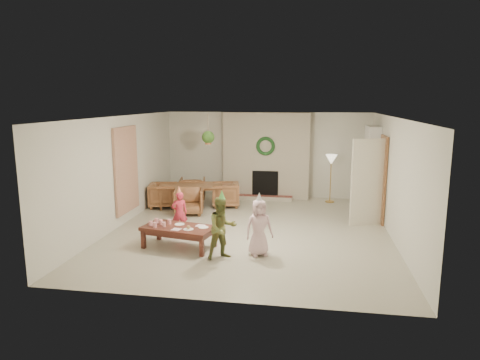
% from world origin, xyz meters
% --- Properties ---
extents(floor, '(7.00, 7.00, 0.00)m').
position_xyz_m(floor, '(0.00, 0.00, 0.00)').
color(floor, '#B7B29E').
rests_on(floor, ground).
extents(ceiling, '(7.00, 7.00, 0.00)m').
position_xyz_m(ceiling, '(0.00, 0.00, 2.50)').
color(ceiling, white).
rests_on(ceiling, wall_back).
extents(wall_back, '(7.00, 0.00, 7.00)m').
position_xyz_m(wall_back, '(0.00, 3.50, 1.25)').
color(wall_back, silver).
rests_on(wall_back, floor).
extents(wall_front, '(7.00, 0.00, 7.00)m').
position_xyz_m(wall_front, '(0.00, -3.50, 1.25)').
color(wall_front, silver).
rests_on(wall_front, floor).
extents(wall_left, '(0.00, 7.00, 7.00)m').
position_xyz_m(wall_left, '(-3.00, 0.00, 1.25)').
color(wall_left, silver).
rests_on(wall_left, floor).
extents(wall_right, '(0.00, 7.00, 7.00)m').
position_xyz_m(wall_right, '(3.00, 0.00, 1.25)').
color(wall_right, silver).
rests_on(wall_right, floor).
extents(fireplace_mass, '(2.50, 0.40, 2.50)m').
position_xyz_m(fireplace_mass, '(0.00, 3.30, 1.25)').
color(fireplace_mass, '#4D2514').
rests_on(fireplace_mass, floor).
extents(fireplace_hearth, '(1.60, 0.30, 0.12)m').
position_xyz_m(fireplace_hearth, '(0.00, 2.95, 0.06)').
color(fireplace_hearth, maroon).
rests_on(fireplace_hearth, floor).
extents(fireplace_firebox, '(0.75, 0.12, 0.75)m').
position_xyz_m(fireplace_firebox, '(0.00, 3.12, 0.45)').
color(fireplace_firebox, black).
rests_on(fireplace_firebox, floor).
extents(fireplace_wreath, '(0.54, 0.10, 0.54)m').
position_xyz_m(fireplace_wreath, '(0.00, 3.07, 1.55)').
color(fireplace_wreath, '#19421D').
rests_on(fireplace_wreath, fireplace_mass).
extents(floor_lamp_base, '(0.25, 0.25, 0.03)m').
position_xyz_m(floor_lamp_base, '(1.86, 3.00, 0.01)').
color(floor_lamp_base, gold).
rests_on(floor_lamp_base, floor).
extents(floor_lamp_post, '(0.03, 0.03, 1.22)m').
position_xyz_m(floor_lamp_post, '(1.86, 3.00, 0.63)').
color(floor_lamp_post, gold).
rests_on(floor_lamp_post, floor).
extents(floor_lamp_shade, '(0.32, 0.32, 0.27)m').
position_xyz_m(floor_lamp_shade, '(1.86, 3.00, 1.22)').
color(floor_lamp_shade, beige).
rests_on(floor_lamp_shade, floor_lamp_post).
extents(bookshelf_carcass, '(0.30, 1.00, 2.20)m').
position_xyz_m(bookshelf_carcass, '(2.84, 2.30, 1.10)').
color(bookshelf_carcass, white).
rests_on(bookshelf_carcass, floor).
extents(bookshelf_shelf_a, '(0.30, 0.92, 0.03)m').
position_xyz_m(bookshelf_shelf_a, '(2.82, 2.30, 0.45)').
color(bookshelf_shelf_a, white).
rests_on(bookshelf_shelf_a, bookshelf_carcass).
extents(bookshelf_shelf_b, '(0.30, 0.92, 0.03)m').
position_xyz_m(bookshelf_shelf_b, '(2.82, 2.30, 0.85)').
color(bookshelf_shelf_b, white).
rests_on(bookshelf_shelf_b, bookshelf_carcass).
extents(bookshelf_shelf_c, '(0.30, 0.92, 0.03)m').
position_xyz_m(bookshelf_shelf_c, '(2.82, 2.30, 1.25)').
color(bookshelf_shelf_c, white).
rests_on(bookshelf_shelf_c, bookshelf_carcass).
extents(bookshelf_shelf_d, '(0.30, 0.92, 0.03)m').
position_xyz_m(bookshelf_shelf_d, '(2.82, 2.30, 1.65)').
color(bookshelf_shelf_d, white).
rests_on(bookshelf_shelf_d, bookshelf_carcass).
extents(books_row_lower, '(0.20, 0.40, 0.24)m').
position_xyz_m(books_row_lower, '(2.80, 2.15, 0.59)').
color(books_row_lower, '#A7231E').
rests_on(books_row_lower, bookshelf_shelf_a).
extents(books_row_mid, '(0.20, 0.44, 0.24)m').
position_xyz_m(books_row_mid, '(2.80, 2.35, 0.99)').
color(books_row_mid, navy).
rests_on(books_row_mid, bookshelf_shelf_b).
extents(books_row_upper, '(0.20, 0.36, 0.22)m').
position_xyz_m(books_row_upper, '(2.80, 2.20, 1.38)').
color(books_row_upper, '#A78423').
rests_on(books_row_upper, bookshelf_shelf_c).
extents(door_frame, '(0.05, 0.86, 2.04)m').
position_xyz_m(door_frame, '(2.96, 1.20, 1.02)').
color(door_frame, brown).
rests_on(door_frame, floor).
extents(door_leaf, '(0.77, 0.32, 2.00)m').
position_xyz_m(door_leaf, '(2.58, 0.82, 1.00)').
color(door_leaf, beige).
rests_on(door_leaf, floor).
extents(curtain_panel, '(0.06, 1.20, 2.00)m').
position_xyz_m(curtain_panel, '(-2.96, 0.20, 1.25)').
color(curtain_panel, '#D3B295').
rests_on(curtain_panel, wall_left).
extents(dining_table, '(1.86, 1.28, 0.60)m').
position_xyz_m(dining_table, '(-1.88, 1.83, 0.30)').
color(dining_table, brown).
rests_on(dining_table, floor).
extents(dining_chair_near, '(0.84, 0.85, 0.66)m').
position_xyz_m(dining_chair_near, '(-1.72, 1.10, 0.33)').
color(dining_chair_near, brown).
rests_on(dining_chair_near, floor).
extents(dining_chair_far, '(0.84, 0.85, 0.66)m').
position_xyz_m(dining_chair_far, '(-2.03, 2.56, 0.33)').
color(dining_chair_far, brown).
rests_on(dining_chair_far, floor).
extents(dining_chair_left, '(0.85, 0.84, 0.66)m').
position_xyz_m(dining_chair_left, '(-2.61, 1.68, 0.33)').
color(dining_chair_left, brown).
rests_on(dining_chair_left, floor).
extents(dining_chair_right, '(0.85, 0.84, 0.66)m').
position_xyz_m(dining_chair_right, '(-0.97, 2.03, 0.33)').
color(dining_chair_right, brown).
rests_on(dining_chair_right, floor).
extents(hanging_plant_cord, '(0.01, 0.01, 0.70)m').
position_xyz_m(hanging_plant_cord, '(-1.30, 1.50, 2.15)').
color(hanging_plant_cord, tan).
rests_on(hanging_plant_cord, ceiling).
extents(hanging_plant_pot, '(0.16, 0.16, 0.12)m').
position_xyz_m(hanging_plant_pot, '(-1.30, 1.50, 1.80)').
color(hanging_plant_pot, '#975330').
rests_on(hanging_plant_pot, hanging_plant_cord).
extents(hanging_plant_foliage, '(0.32, 0.32, 0.32)m').
position_xyz_m(hanging_plant_foliage, '(-1.30, 1.50, 1.92)').
color(hanging_plant_foliage, '#274C19').
rests_on(hanging_plant_foliage, hanging_plant_pot).
extents(coffee_table_top, '(1.50, 0.96, 0.06)m').
position_xyz_m(coffee_table_top, '(-1.22, -1.37, 0.40)').
color(coffee_table_top, '#56261C').
rests_on(coffee_table_top, floor).
extents(coffee_table_apron, '(1.38, 0.83, 0.09)m').
position_xyz_m(coffee_table_apron, '(-1.22, -1.37, 0.32)').
color(coffee_table_apron, '#56261C').
rests_on(coffee_table_apron, floor).
extents(coffee_leg_fl, '(0.09, 0.09, 0.36)m').
position_xyz_m(coffee_leg_fl, '(-1.89, -1.52, 0.18)').
color(coffee_leg_fl, '#56261C').
rests_on(coffee_leg_fl, floor).
extents(coffee_leg_fr, '(0.09, 0.09, 0.36)m').
position_xyz_m(coffee_leg_fr, '(-0.66, -1.78, 0.18)').
color(coffee_leg_fr, '#56261C').
rests_on(coffee_leg_fr, floor).
extents(coffee_leg_bl, '(0.09, 0.09, 0.36)m').
position_xyz_m(coffee_leg_bl, '(-1.78, -0.97, 0.18)').
color(coffee_leg_bl, '#56261C').
rests_on(coffee_leg_bl, floor).
extents(coffee_leg_br, '(0.09, 0.09, 0.36)m').
position_xyz_m(coffee_leg_br, '(-0.54, -1.22, 0.18)').
color(coffee_leg_br, '#56261C').
rests_on(coffee_leg_br, floor).
extents(cup_a, '(0.09, 0.09, 0.10)m').
position_xyz_m(cup_a, '(-1.78, -1.42, 0.48)').
color(cup_a, white).
rests_on(cup_a, coffee_table_top).
extents(cup_b, '(0.09, 0.09, 0.10)m').
position_xyz_m(cup_b, '(-1.73, -1.21, 0.48)').
color(cup_b, white).
rests_on(cup_b, coffee_table_top).
extents(cup_c, '(0.09, 0.09, 0.10)m').
position_xyz_m(cup_c, '(-1.66, -1.50, 0.48)').
color(cup_c, white).
rests_on(cup_c, coffee_table_top).
extents(cup_d, '(0.09, 0.09, 0.10)m').
position_xyz_m(cup_d, '(-1.62, -1.29, 0.48)').
color(cup_d, white).
rests_on(cup_d, coffee_table_top).
extents(cup_e, '(0.09, 0.09, 0.10)m').
position_xyz_m(cup_e, '(-1.50, -1.45, 0.48)').
color(cup_e, white).
rests_on(cup_e, coffee_table_top).
extents(cup_f, '(0.09, 0.09, 0.10)m').
position_xyz_m(cup_f, '(-1.45, -1.24, 0.48)').
color(cup_f, white).
rests_on(cup_f, coffee_table_top).
extents(plate_a, '(0.23, 0.23, 0.01)m').
position_xyz_m(plate_a, '(-1.25, -1.24, 0.43)').
color(plate_a, white).
rests_on(plate_a, coffee_table_top).
extents(plate_b, '(0.23, 0.23, 0.01)m').
position_xyz_m(plate_b, '(-0.98, -1.53, 0.43)').
color(plate_b, white).
rests_on(plate_b, coffee_table_top).
extents(plate_c, '(0.23, 0.23, 0.01)m').
position_xyz_m(plate_c, '(-0.73, -1.36, 0.43)').
color(plate_c, white).
rests_on(plate_c, coffee_table_top).
extents(food_scoop, '(0.09, 0.09, 0.07)m').
position_xyz_m(food_scoop, '(-0.98, -1.53, 0.47)').
color(food_scoop, tan).
rests_on(food_scoop, plate_b).
extents(napkin_left, '(0.19, 0.19, 0.01)m').
position_xyz_m(napkin_left, '(-1.21, -1.57, 0.43)').
color(napkin_left, '#FBB9D0').
rests_on(napkin_left, coffee_table_top).
extents(napkin_right, '(0.19, 0.19, 0.01)m').
position_xyz_m(napkin_right, '(-0.81, -1.26, 0.43)').
color(napkin_right, '#FBB9D0').
rests_on(napkin_right, coffee_table_top).
extents(child_red, '(0.40, 0.35, 0.93)m').
position_xyz_m(child_red, '(-1.47, -0.52, 0.47)').
color(child_red, '#C3293D').
rests_on(child_red, floor).
extents(party_hat_red, '(0.14, 0.14, 0.18)m').
position_xyz_m(party_hat_red, '(-1.47, -0.52, 0.97)').
color(party_hat_red, gold).
rests_on(party_hat_red, child_red).
extents(child_plaid, '(0.70, 0.67, 1.14)m').
position_xyz_m(child_plaid, '(-0.27, -1.80, 0.57)').
color(child_plaid, olive).
rests_on(child_plaid, floor).
extents(party_hat_plaid, '(0.16, 0.16, 0.19)m').
position_xyz_m(party_hat_plaid, '(-0.27, -1.80, 1.19)').
color(party_hat_plaid, '#61C554').
rests_on(party_hat_plaid, child_plaid).
extents(child_pink, '(0.61, 0.52, 1.06)m').
position_xyz_m(child_pink, '(0.37, -1.52, 0.53)').
color(child_pink, beige).
rests_on(child_pink, floor).
extents(party_hat_pink, '(0.17, 0.17, 0.19)m').
position_xyz_m(party_hat_pink, '(0.37, -1.52, 1.10)').
color(party_hat_pink, silver).
rests_on(party_hat_pink, child_pink).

